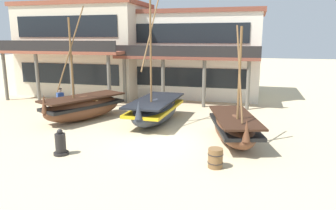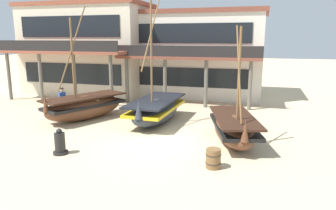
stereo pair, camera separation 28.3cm
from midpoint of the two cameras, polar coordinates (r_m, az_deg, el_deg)
ground_plane at (r=14.19m, az=-1.66°, el=-6.36°), size 120.00×120.00×0.00m
fishing_boat_near_left at (r=16.91m, az=-2.81°, el=-0.86°), size 2.07×5.01×6.54m
fishing_boat_centre_large at (r=14.04m, az=11.27°, el=-4.00°), size 2.71×4.54×4.99m
fishing_boat_far_right at (r=18.12m, az=-15.44°, el=-0.32°), size 3.46×4.98×6.11m
fisherman_by_hull at (r=19.06m, az=-19.16°, el=0.36°), size 0.38×0.42×1.68m
capstan_winch at (r=13.12m, az=-19.36°, el=-6.68°), size 0.58×0.58×1.03m
wooden_barrel at (r=11.33m, az=7.81°, el=-9.45°), size 0.56×0.56×0.70m
harbor_building_main at (r=25.33m, az=4.85°, el=9.20°), size 10.08×8.09×6.45m
harbor_building_annex at (r=26.62m, az=-14.99°, el=9.65°), size 9.94×7.34×7.07m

